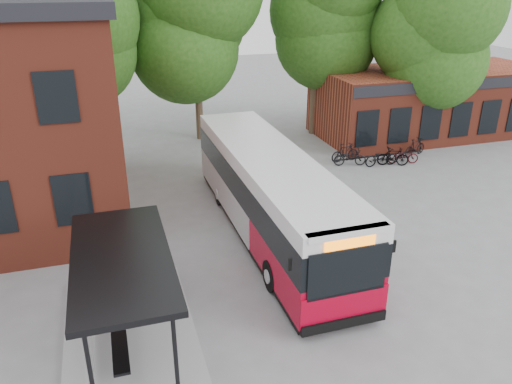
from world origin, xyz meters
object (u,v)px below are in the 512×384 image
object	(u,v)px
bus_shelter	(127,303)
bicycle_3	(393,157)
bicycle_6	(403,156)
bicycle_1	(345,153)
bicycle_7	(415,147)
city_bus	(270,195)
bicycle_2	(350,157)
bicycle_4	(381,157)

from	to	relation	value
bus_shelter	bicycle_3	distance (m)	17.56
bicycle_3	bicycle_6	bearing A→B (deg)	-58.46
bicycle_1	bicycle_7	distance (m)	4.14
city_bus	bicycle_7	bearing A→B (deg)	30.02
bicycle_1	bicycle_2	bearing A→B (deg)	170.19
bus_shelter	bicycle_3	world-z (taller)	bus_shelter
bicycle_1	bicycle_2	size ratio (longest dim) A/B	0.96
bicycle_4	bus_shelter	bearing A→B (deg)	127.51
bicycle_3	bicycle_4	size ratio (longest dim) A/B	0.90
bicycle_2	bicycle_1	bearing A→B (deg)	10.25
bus_shelter	bicycle_6	bearing A→B (deg)	34.94
city_bus	bicycle_4	bearing A→B (deg)	33.44
bicycle_2	bicycle_6	bearing A→B (deg)	-87.40
city_bus	bicycle_3	size ratio (longest dim) A/B	7.72
bicycle_1	bicycle_2	xyz separation A→B (m)	(-0.04, -0.65, -0.05)
bicycle_7	bus_shelter	bearing A→B (deg)	105.79
bicycle_2	bus_shelter	bearing A→B (deg)	145.98
bicycle_6	bicycle_7	size ratio (longest dim) A/B	0.99
bicycle_2	bicycle_3	world-z (taller)	bicycle_3
bicycle_3	bicycle_6	world-z (taller)	bicycle_3
bus_shelter	bicycle_2	world-z (taller)	bus_shelter
bicycle_2	bicycle_3	bearing A→B (deg)	-93.60
bicycle_6	bicycle_3	bearing A→B (deg)	113.27
bicycle_2	bicycle_4	world-z (taller)	bicycle_4
bicycle_3	bicycle_7	distance (m)	2.27
city_bus	bicycle_6	world-z (taller)	city_bus
bicycle_2	bicycle_6	xyz separation A→B (m)	(2.84, -0.56, -0.02)
city_bus	bicycle_4	world-z (taller)	city_bus
bicycle_1	bicycle_4	xyz separation A→B (m)	(1.49, -1.18, -0.02)
bicycle_4	bicycle_1	bearing A→B (deg)	51.50
city_bus	bicycle_4	distance (m)	9.65
bicycle_1	bicycle_6	distance (m)	3.05
bus_shelter	city_bus	xyz separation A→B (m)	(5.61, 5.09, 0.16)
bicycle_1	bicycle_6	xyz separation A→B (m)	(2.80, -1.21, -0.07)
bicycle_1	bicycle_4	world-z (taller)	bicycle_1
bicycle_4	bicycle_7	bearing A→B (deg)	-71.45
bicycle_4	bicycle_2	bearing A→B (deg)	70.77
bus_shelter	city_bus	world-z (taller)	city_bus
bicycle_1	bus_shelter	bearing A→B (deg)	127.48
city_bus	bicycle_1	bearing A→B (deg)	44.83
city_bus	bicycle_3	bearing A→B (deg)	30.82
bicycle_3	bicycle_2	bearing A→B (deg)	95.05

